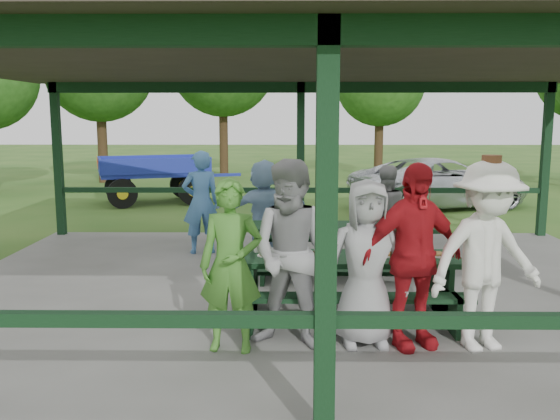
{
  "coord_description": "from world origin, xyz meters",
  "views": [
    {
      "loc": [
        -0.28,
        -7.86,
        2.44
      ],
      "look_at": [
        -0.36,
        -0.3,
        1.25
      ],
      "focal_mm": 38.0,
      "sensor_mm": 36.0,
      "label": 1
    }
  ],
  "objects_px": {
    "contestant_grey_mid": "(366,263)",
    "contestant_red": "(413,256)",
    "spectator_grey": "(384,214)",
    "spectator_lblue": "(264,210)",
    "contestant_white_fedora": "(486,256)",
    "farm_trailer": "(155,178)",
    "picnic_table_near": "(348,279)",
    "contestant_grey_left": "(294,255)",
    "spectator_blue": "(201,202)",
    "picnic_table_far": "(344,243)",
    "pickup_truck": "(441,183)",
    "contestant_green": "(231,266)"
  },
  "relations": [
    {
      "from": "contestant_grey_mid",
      "to": "contestant_red",
      "type": "bearing_deg",
      "value": -9.36
    },
    {
      "from": "contestant_grey_mid",
      "to": "spectator_grey",
      "type": "bearing_deg",
      "value": 74.38
    },
    {
      "from": "spectator_lblue",
      "to": "spectator_grey",
      "type": "xyz_separation_m",
      "value": [
        1.95,
        -0.22,
        -0.04
      ]
    },
    {
      "from": "contestant_white_fedora",
      "to": "farm_trailer",
      "type": "height_order",
      "value": "contestant_white_fedora"
    },
    {
      "from": "contestant_grey_mid",
      "to": "contestant_white_fedora",
      "type": "xyz_separation_m",
      "value": [
        1.18,
        -0.11,
        0.1
      ]
    },
    {
      "from": "picnic_table_near",
      "to": "spectator_lblue",
      "type": "bearing_deg",
      "value": 110.36
    },
    {
      "from": "contestant_grey_left",
      "to": "spectator_blue",
      "type": "distance_m",
      "value": 4.52
    },
    {
      "from": "contestant_grey_left",
      "to": "picnic_table_near",
      "type": "bearing_deg",
      "value": 68.89
    },
    {
      "from": "picnic_table_near",
      "to": "contestant_grey_mid",
      "type": "height_order",
      "value": "contestant_grey_mid"
    },
    {
      "from": "spectator_blue",
      "to": "contestant_grey_mid",
      "type": "bearing_deg",
      "value": 103.16
    },
    {
      "from": "contestant_grey_left",
      "to": "farm_trailer",
      "type": "distance_m",
      "value": 11.62
    },
    {
      "from": "picnic_table_far",
      "to": "contestant_grey_left",
      "type": "distance_m",
      "value": 3.0
    },
    {
      "from": "picnic_table_near",
      "to": "contestant_grey_left",
      "type": "bearing_deg",
      "value": -126.39
    },
    {
      "from": "picnic_table_far",
      "to": "contestant_red",
      "type": "height_order",
      "value": "contestant_red"
    },
    {
      "from": "pickup_truck",
      "to": "picnic_table_far",
      "type": "bearing_deg",
      "value": 136.07
    },
    {
      "from": "picnic_table_far",
      "to": "spectator_blue",
      "type": "distance_m",
      "value": 2.74
    },
    {
      "from": "contestant_white_fedora",
      "to": "pickup_truck",
      "type": "xyz_separation_m",
      "value": [
        2.17,
        10.16,
        -0.39
      ]
    },
    {
      "from": "contestant_red",
      "to": "farm_trailer",
      "type": "bearing_deg",
      "value": 95.53
    },
    {
      "from": "contestant_green",
      "to": "contestant_grey_left",
      "type": "xyz_separation_m",
      "value": [
        0.63,
        0.08,
        0.09
      ]
    },
    {
      "from": "contestant_green",
      "to": "contestant_grey_left",
      "type": "distance_m",
      "value": 0.65
    },
    {
      "from": "picnic_table_near",
      "to": "contestant_white_fedora",
      "type": "distance_m",
      "value": 1.63
    },
    {
      "from": "contestant_red",
      "to": "spectator_lblue",
      "type": "distance_m",
      "value": 4.1
    },
    {
      "from": "contestant_grey_mid",
      "to": "farm_trailer",
      "type": "xyz_separation_m",
      "value": [
        -4.58,
        10.88,
        -0.25
      ]
    },
    {
      "from": "picnic_table_near",
      "to": "contestant_white_fedora",
      "type": "xyz_separation_m",
      "value": [
        1.28,
        -0.88,
        0.49
      ]
    },
    {
      "from": "contestant_grey_mid",
      "to": "contestant_red",
      "type": "relative_size",
      "value": 0.91
    },
    {
      "from": "spectator_grey",
      "to": "farm_trailer",
      "type": "xyz_separation_m",
      "value": [
        -5.34,
        7.39,
        -0.18
      ]
    },
    {
      "from": "picnic_table_near",
      "to": "contestant_grey_mid",
      "type": "bearing_deg",
      "value": -82.63
    },
    {
      "from": "contestant_grey_mid",
      "to": "spectator_grey",
      "type": "relative_size",
      "value": 1.09
    },
    {
      "from": "contestant_red",
      "to": "spectator_lblue",
      "type": "xyz_separation_m",
      "value": [
        -1.65,
        3.76,
        -0.12
      ]
    },
    {
      "from": "contestant_grey_mid",
      "to": "contestant_white_fedora",
      "type": "height_order",
      "value": "contestant_white_fedora"
    },
    {
      "from": "spectator_lblue",
      "to": "spectator_grey",
      "type": "relative_size",
      "value": 1.05
    },
    {
      "from": "contestant_grey_left",
      "to": "farm_trailer",
      "type": "xyz_separation_m",
      "value": [
        -3.85,
        10.96,
        -0.36
      ]
    },
    {
      "from": "picnic_table_far",
      "to": "contestant_grey_mid",
      "type": "distance_m",
      "value": 2.8
    },
    {
      "from": "spectator_grey",
      "to": "farm_trailer",
      "type": "height_order",
      "value": "spectator_grey"
    },
    {
      "from": "picnic_table_near",
      "to": "contestant_red",
      "type": "distance_m",
      "value": 1.1
    },
    {
      "from": "contestant_grey_mid",
      "to": "contestant_red",
      "type": "xyz_separation_m",
      "value": [
        0.46,
        -0.05,
        0.09
      ]
    },
    {
      "from": "contestant_grey_mid",
      "to": "contestant_grey_left",
      "type": "bearing_deg",
      "value": -176.49
    },
    {
      "from": "picnic_table_far",
      "to": "spectator_grey",
      "type": "height_order",
      "value": "spectator_grey"
    },
    {
      "from": "contestant_white_fedora",
      "to": "spectator_grey",
      "type": "bearing_deg",
      "value": 79.76
    },
    {
      "from": "spectator_lblue",
      "to": "farm_trailer",
      "type": "distance_m",
      "value": 7.93
    },
    {
      "from": "contestant_white_fedora",
      "to": "farm_trailer",
      "type": "distance_m",
      "value": 12.41
    },
    {
      "from": "picnic_table_near",
      "to": "spectator_blue",
      "type": "relative_size",
      "value": 1.45
    },
    {
      "from": "contestant_white_fedora",
      "to": "picnic_table_near",
      "type": "bearing_deg",
      "value": 128.47
    },
    {
      "from": "farm_trailer",
      "to": "contestant_white_fedora",
      "type": "bearing_deg",
      "value": -81.55
    },
    {
      "from": "contestant_grey_mid",
      "to": "spectator_lblue",
      "type": "xyz_separation_m",
      "value": [
        -1.19,
        3.71,
        -0.03
      ]
    },
    {
      "from": "contestant_grey_left",
      "to": "spectator_lblue",
      "type": "xyz_separation_m",
      "value": [
        -0.46,
        3.79,
        -0.13
      ]
    },
    {
      "from": "picnic_table_near",
      "to": "spectator_grey",
      "type": "distance_m",
      "value": 2.86
    },
    {
      "from": "picnic_table_near",
      "to": "pickup_truck",
      "type": "xyz_separation_m",
      "value": [
        3.45,
        9.27,
        0.1
      ]
    },
    {
      "from": "contestant_grey_mid",
      "to": "contestant_white_fedora",
      "type": "bearing_deg",
      "value": -8.78
    },
    {
      "from": "spectator_blue",
      "to": "picnic_table_far",
      "type": "bearing_deg",
      "value": 133.66
    }
  ]
}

